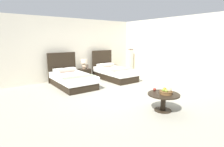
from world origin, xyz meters
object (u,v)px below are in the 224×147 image
(bed_near_corner, at_px, (114,73))
(fruit_bowl, at_px, (166,92))
(nightstand, at_px, (85,74))
(coffee_table, at_px, (163,98))
(bed_near_window, at_px, (72,79))
(loose_apple, at_px, (155,89))
(vase, at_px, (88,67))
(floor_lamp_corner, at_px, (131,61))
(table_lamp, at_px, (84,63))

(bed_near_corner, bearing_deg, fruit_bowl, -107.88)
(nightstand, height_order, coffee_table, nightstand)
(bed_near_corner, bearing_deg, bed_near_window, 179.92)
(coffee_table, distance_m, fruit_bowl, 0.20)
(fruit_bowl, height_order, loose_apple, fruit_bowl)
(bed_near_corner, xyz_separation_m, vase, (-0.98, 0.75, 0.30))
(bed_near_corner, relative_size, nightstand, 4.43)
(floor_lamp_corner, bearing_deg, nightstand, 174.70)
(table_lamp, relative_size, loose_apple, 5.46)
(vase, xyz_separation_m, floor_lamp_corner, (2.53, -0.21, 0.07))
(table_lamp, xyz_separation_m, coffee_table, (-0.16, -4.61, -0.43))
(nightstand, distance_m, floor_lamp_corner, 2.72)
(bed_near_window, height_order, bed_near_corner, bed_near_corner)
(coffee_table, height_order, loose_apple, loose_apple)
(bed_near_window, height_order, table_lamp, bed_near_window)
(table_lamp, relative_size, vase, 2.28)
(bed_near_corner, distance_m, coffee_table, 4.01)
(bed_near_corner, distance_m, vase, 1.26)
(vase, height_order, coffee_table, vase)
(nightstand, bearing_deg, floor_lamp_corner, -5.30)
(bed_near_window, height_order, coffee_table, bed_near_window)
(bed_near_corner, distance_m, fruit_bowl, 4.06)
(floor_lamp_corner, bearing_deg, fruit_bowl, -122.51)
(bed_near_window, relative_size, vase, 11.36)
(vase, distance_m, coffee_table, 4.56)
(coffee_table, bearing_deg, table_lamp, 88.04)
(coffee_table, bearing_deg, loose_apple, 85.43)
(bed_near_window, bearing_deg, floor_lamp_corner, 8.24)
(table_lamp, distance_m, fruit_bowl, 4.67)
(coffee_table, bearing_deg, bed_near_window, 102.63)
(nightstand, height_order, vase, vase)
(vase, relative_size, loose_apple, 2.40)
(bed_near_corner, height_order, fruit_bowl, bed_near_corner)
(nightstand, relative_size, coffee_table, 0.61)
(bed_near_window, distance_m, fruit_bowl, 3.97)
(bed_near_corner, bearing_deg, vase, 142.65)
(bed_near_corner, distance_m, loose_apple, 3.70)
(bed_near_corner, height_order, nightstand, bed_near_corner)
(bed_near_window, relative_size, loose_apple, 27.26)
(loose_apple, xyz_separation_m, floor_lamp_corner, (2.81, 4.01, 0.17))
(bed_near_window, bearing_deg, bed_near_corner, -0.08)
(bed_near_window, relative_size, nightstand, 4.37)
(bed_near_window, relative_size, coffee_table, 2.68)
(bed_near_window, distance_m, coffee_table, 3.90)
(coffee_table, xyz_separation_m, floor_lamp_corner, (2.83, 4.34, 0.33))
(nightstand, height_order, fruit_bowl, fruit_bowl)
(bed_near_corner, distance_m, floor_lamp_corner, 1.69)
(bed_near_window, relative_size, table_lamp, 4.99)
(table_lamp, bearing_deg, vase, -22.62)
(nightstand, distance_m, loose_apple, 4.27)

